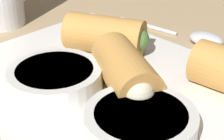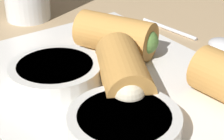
{
  "view_description": "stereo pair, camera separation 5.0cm",
  "coord_description": "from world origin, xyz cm",
  "px_view_note": "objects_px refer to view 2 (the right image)",
  "views": [
    {
      "loc": [
        -18.82,
        21.94,
        22.38
      ],
      "look_at": [
        2.93,
        0.16,
        5.19
      ],
      "focal_mm": 60.0,
      "sensor_mm": 36.0,
      "label": 1
    },
    {
      "loc": [
        -22.06,
        18.13,
        22.38
      ],
      "look_at": [
        2.93,
        0.16,
        5.19
      ],
      "focal_mm": 60.0,
      "sensor_mm": 36.0,
      "label": 2
    }
  ],
  "objects_px": {
    "dipping_bowl_near": "(56,74)",
    "spoon": "(219,44)",
    "serving_plate": "(112,92)",
    "dipping_bowl_far": "(124,125)"
  },
  "relations": [
    {
      "from": "serving_plate",
      "to": "dipping_bowl_far",
      "type": "relative_size",
      "value": 3.69
    },
    {
      "from": "serving_plate",
      "to": "spoon",
      "type": "height_order",
      "value": "same"
    },
    {
      "from": "dipping_bowl_near",
      "to": "spoon",
      "type": "relative_size",
      "value": 0.55
    },
    {
      "from": "dipping_bowl_near",
      "to": "spoon",
      "type": "height_order",
      "value": "dipping_bowl_near"
    },
    {
      "from": "dipping_bowl_near",
      "to": "spoon",
      "type": "xyz_separation_m",
      "value": [
        -0.02,
        -0.22,
        -0.02
      ]
    },
    {
      "from": "dipping_bowl_near",
      "to": "spoon",
      "type": "distance_m",
      "value": 0.22
    },
    {
      "from": "dipping_bowl_near",
      "to": "dipping_bowl_far",
      "type": "height_order",
      "value": "same"
    },
    {
      "from": "dipping_bowl_far",
      "to": "spoon",
      "type": "relative_size",
      "value": 0.55
    },
    {
      "from": "serving_plate",
      "to": "spoon",
      "type": "bearing_deg",
      "value": -85.98
    },
    {
      "from": "serving_plate",
      "to": "spoon",
      "type": "xyz_separation_m",
      "value": [
        0.01,
        -0.17,
        -0.0
      ]
    }
  ]
}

